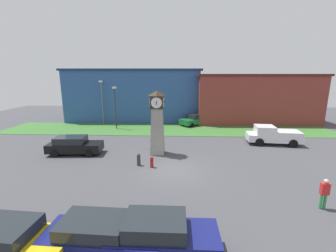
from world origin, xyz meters
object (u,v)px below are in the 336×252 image
object	(u,v)px
bollard_mid_row	(152,162)
street_lamp_near_road	(102,99)
car_by_building	(162,236)
pickup_truck	(273,135)
car_navy_sedan	(8,241)
bench	(157,127)
bollard_near_tower	(139,159)
car_near_tower	(101,236)
car_far_lot	(74,145)
pedestrian_near_bench	(324,192)
street_lamp_far_side	(115,104)
clock_tower	(157,124)
car_silver_hatch	(195,119)

from	to	relation	value
bollard_mid_row	street_lamp_near_road	xyz separation A→B (m)	(-8.66, 15.07, 3.11)
car_by_building	pickup_truck	size ratio (longest dim) A/B	0.79
car_navy_sedan	bench	bearing A→B (deg)	79.45
bollard_near_tower	car_near_tower	world-z (taller)	car_near_tower
car_far_lot	pedestrian_near_bench	xyz separation A→B (m)	(16.66, -7.67, 0.15)
street_lamp_far_side	clock_tower	bearing A→B (deg)	-56.13
car_by_building	car_far_lot	xyz separation A→B (m)	(-8.52, 11.10, -0.01)
clock_tower	street_lamp_near_road	xyz separation A→B (m)	(-8.82, 11.97, 0.83)
bollard_mid_row	street_lamp_near_road	world-z (taller)	street_lamp_near_road
car_near_tower	car_by_building	size ratio (longest dim) A/B	1.09
clock_tower	car_far_lot	size ratio (longest dim) A/B	1.18
bollard_mid_row	car_by_building	bearing A→B (deg)	-80.89
car_navy_sedan	car_silver_hatch	distance (m)	25.45
bench	street_lamp_far_side	xyz separation A→B (m)	(-5.46, 0.94, 2.66)
bollard_mid_row	car_silver_hatch	distance (m)	15.69
street_lamp_near_road	street_lamp_far_side	size ratio (longest dim) A/B	1.13
clock_tower	car_near_tower	distance (m)	11.73
clock_tower	car_by_building	size ratio (longest dim) A/B	1.32
car_far_lot	street_lamp_near_road	xyz separation A→B (m)	(-1.48, 12.38, 2.74)
bollard_near_tower	car_by_building	distance (m)	9.06
street_lamp_near_road	bollard_mid_row	bearing A→B (deg)	-60.13
clock_tower	car_silver_hatch	xyz separation A→B (m)	(4.20, 11.97, -1.92)
car_by_building	pedestrian_near_bench	bearing A→B (deg)	22.85
car_near_tower	car_far_lot	bearing A→B (deg)	119.03
clock_tower	pedestrian_near_bench	distance (m)	12.46
car_near_tower	bollard_near_tower	bearing A→B (deg)	90.18
bollard_near_tower	bench	world-z (taller)	bollard_near_tower
car_silver_hatch	bench	size ratio (longest dim) A/B	2.76
car_far_lot	street_lamp_near_road	size ratio (longest dim) A/B	0.77
bollard_mid_row	bench	xyz separation A→B (m)	(-0.60, 11.43, 0.09)
pedestrian_near_bench	street_lamp_far_side	size ratio (longest dim) A/B	0.31
bollard_near_tower	pedestrian_near_bench	xyz separation A→B (m)	(10.53, -5.30, 0.46)
bollard_near_tower	car_near_tower	bearing A→B (deg)	-89.82
bollard_mid_row	car_near_tower	xyz separation A→B (m)	(-1.02, -8.40, 0.32)
clock_tower	pedestrian_near_bench	size ratio (longest dim) A/B	3.35
car_by_building	street_lamp_far_side	xyz separation A→B (m)	(-7.41, 20.77, 2.37)
bollard_near_tower	bollard_mid_row	xyz separation A→B (m)	(1.05, -0.33, -0.05)
car_near_tower	bench	bearing A→B (deg)	88.79
bollard_mid_row	pickup_truck	size ratio (longest dim) A/B	0.16
clock_tower	car_far_lot	world-z (taller)	clock_tower
clock_tower	car_silver_hatch	size ratio (longest dim) A/B	1.24
car_silver_hatch	street_lamp_near_road	bearing A→B (deg)	179.97
bollard_near_tower	car_navy_sedan	bearing A→B (deg)	-109.95
pickup_truck	street_lamp_near_road	world-z (taller)	street_lamp_near_road
car_by_building	bollard_near_tower	bearing A→B (deg)	105.33
pedestrian_near_bench	car_far_lot	bearing A→B (deg)	155.29
car_navy_sedan	car_far_lot	world-z (taller)	car_far_lot
street_lamp_far_side	car_silver_hatch	bearing A→B (deg)	14.53
car_silver_hatch	street_lamp_far_side	size ratio (longest dim) A/B	0.83
clock_tower	bench	distance (m)	8.65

